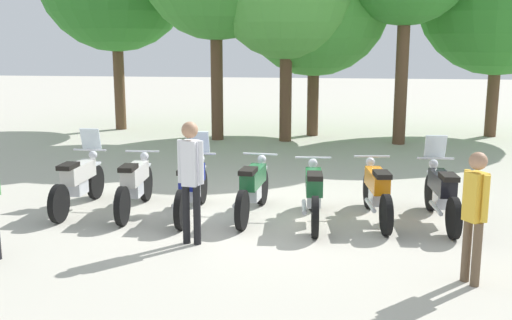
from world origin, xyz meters
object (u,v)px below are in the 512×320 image
Objects in this scene: person_0 at (475,208)px; motorcycle_5 at (377,190)px; tree_3 at (315,0)px; motorcycle_3 at (253,187)px; motorcycle_1 at (135,183)px; person_1 at (191,172)px; motorcycle_4 at (314,192)px; motorcycle_0 at (79,181)px; motorcycle_2 at (192,185)px; motorcycle_6 at (441,192)px.

motorcycle_5 is at bearing -100.70° from person_0.
tree_3 is at bearing -109.76° from person_0.
tree_3 reaches higher than motorcycle_3.
person_0 reaches higher than motorcycle_1.
person_1 is at bearing 160.92° from motorcycle_3.
motorcycle_4 is (1.03, -0.21, 0.00)m from motorcycle_3.
motorcycle_1 is at bearing 83.75° from motorcycle_5.
motorcycle_3 is at bearing -71.38° from person_0.
tree_3 is (3.73, 9.13, 3.67)m from motorcycle_0.
motorcycle_2 is 2.08m from motorcycle_4.
motorcycle_5 is at bearing 84.81° from motorcycle_6.
motorcycle_0 is 2.08m from motorcycle_2.
motorcycle_4 is 1.00× the size of motorcycle_6.
person_0 is at bearing -78.14° from tree_3.
person_1 is at bearing -123.14° from motorcycle_0.
person_1 is at bearing 113.03° from motorcycle_5.
motorcycle_5 is at bearing -93.01° from motorcycle_1.
motorcycle_6 is (1.04, -0.02, 0.01)m from motorcycle_5.
person_1 is at bearing -46.28° from person_0.
motorcycle_0 and motorcycle_2 have the same top height.
motorcycle_6 is 4.15m from person_1.
person_1 is (1.39, -1.54, 0.58)m from motorcycle_1.
motorcycle_0 is 2.94m from person_1.
person_0 reaches higher than motorcycle_2.
motorcycle_3 is 1.00× the size of motorcycle_5.
person_0 reaches higher than motorcycle_0.
tree_3 reaches higher than person_1.
tree_3 reaches higher than person_0.
person_1 is at bearing 124.06° from motorcycle_4.
motorcycle_1 and motorcycle_4 have the same top height.
person_0 is (2.02, -2.33, 0.46)m from motorcycle_4.
person_0 is 12.34m from tree_3.
motorcycle_2 is 1.00× the size of motorcycle_3.
tree_3 is at bearing -22.72° from motorcycle_0.
motorcycle_6 reaches higher than motorcycle_5.
motorcycle_0 reaches higher than motorcycle_3.
motorcycle_3 is 1.80m from person_1.
person_1 reaches higher than motorcycle_2.
motorcycle_0 reaches higher than motorcycle_4.
motorcycle_6 is (2.07, 0.23, 0.01)m from motorcycle_4.
motorcycle_6 is at bearing -74.64° from tree_3.
motorcycle_5 is 2.80m from person_0.
tree_3 reaches higher than motorcycle_2.
motorcycle_2 is (1.04, -0.06, 0.01)m from motorcycle_1.
motorcycle_3 is (2.08, 0.03, 0.00)m from motorcycle_1.
motorcycle_6 is at bearing -90.25° from motorcycle_0.
motorcycle_4 is (3.11, -0.19, 0.00)m from motorcycle_1.
motorcycle_5 is (2.07, 0.04, 0.00)m from motorcycle_3.
motorcycle_5 is (5.19, 0.05, -0.01)m from motorcycle_0.
tree_3 reaches higher than motorcycle_0.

